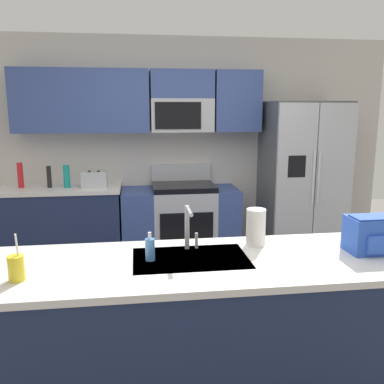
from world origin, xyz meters
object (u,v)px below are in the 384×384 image
Objects in this scene: refrigerator at (302,180)px; bottle_red at (20,175)px; drink_cup_yellow at (16,268)px; pepper_mill at (49,177)px; sink_faucet at (188,224)px; backpack at (374,234)px; toaster at (94,179)px; range_oven at (180,222)px; bottle_teal at (67,176)px; paper_towel_roll at (256,227)px; soap_dispenser at (150,249)px.

refrigerator is 3.25m from bottle_red.
pepper_mill is at bearing 97.48° from drink_cup_yellow.
sink_faucet is at bearing -55.34° from bottle_red.
toaster is at bearing 128.40° from backpack.
range_oven is at bearing 177.18° from refrigerator.
backpack is at bearing -51.60° from toaster.
bottle_teal is (0.20, -0.03, 0.01)m from pepper_mill.
sink_faucet is 0.45m from paper_towel_roll.
drink_cup_yellow is at bearing -82.52° from pepper_mill.
paper_towel_roll is at bearing 15.39° from drink_cup_yellow.
paper_towel_roll is at bearing -83.65° from range_oven.
backpack is (1.13, -0.19, -0.05)m from sink_faucet.
sink_faucet is 1.66× the size of soap_dispenser.
bottle_teal is (-0.30, 0.02, 0.04)m from toaster.
bottle_teal is 2.49m from sink_faucet.
toaster is 1.11× the size of drink_cup_yellow.
refrigerator reaches higher than range_oven.
bottle_teal reaches higher than pepper_mill.
soap_dispenser is at bearing -77.22° from toaster.
backpack is (2.21, -2.43, -0.01)m from bottle_teal.
soap_dispenser is 0.71m from paper_towel_roll.
toaster is (-0.97, -0.05, 0.55)m from range_oven.
soap_dispenser is (1.03, -2.42, -0.05)m from pepper_mill.
refrigerator is at bearing -1.75° from bottle_red.
bottle_teal is 2.59m from drink_cup_yellow.
pepper_mill is 0.76× the size of backpack.
soap_dispenser is at bearing -128.95° from refrigerator.
bottle_teal is 1.05× the size of paper_towel_roll.
backpack is at bearing -9.35° from sink_faucet.
pepper_mill reaches higher than paper_towel_roll.
backpack is (1.37, -0.04, 0.05)m from soap_dispenser.
sink_faucet reaches higher than toaster.
pepper_mill is at bearing -179.90° from range_oven.
soap_dispenser is at bearing -66.86° from pepper_mill.
refrigerator is at bearing -0.82° from bottle_teal.
paper_towel_roll is at bearing -48.09° from bottle_red.
sink_faucet is 0.88× the size of backpack.
paper_towel_roll is at bearing 4.69° from sink_faucet.
sink_faucet reaches higher than backpack.
bottle_red is (-0.81, 0.08, 0.05)m from toaster.
toaster is 0.87× the size of backpack.
drink_cup_yellow is at bearing -164.11° from soap_dispenser.
soap_dispenser is at bearing -149.15° from sink_faucet.
bottle_red is at bearing 124.66° from sink_faucet.
toaster is 0.50m from pepper_mill.
bottle_teal is (-1.28, -0.03, 0.58)m from range_oven.
sink_faucet is (-0.19, -2.27, 0.62)m from range_oven.
backpack is at bearing -17.95° from paper_towel_roll.
paper_towel_roll is at bearing 14.88° from soap_dispenser.
refrigerator is 2.94m from pepper_mill.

